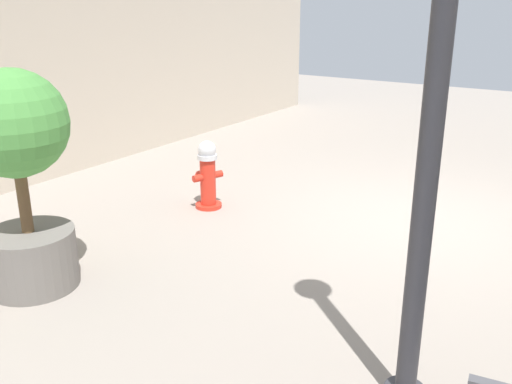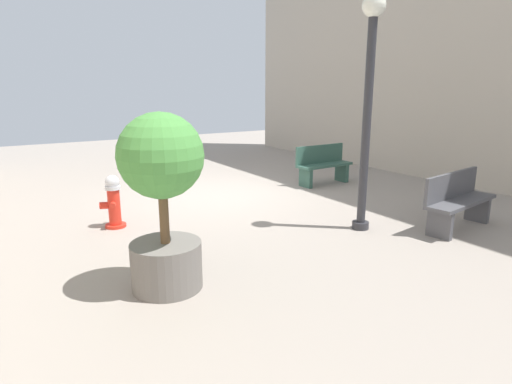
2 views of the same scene
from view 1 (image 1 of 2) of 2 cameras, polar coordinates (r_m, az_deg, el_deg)
ground_plane at (r=7.32m, az=16.60°, el=-2.97°), size 23.40×23.40×0.00m
fire_hydrant at (r=7.41m, az=-4.91°, el=1.79°), size 0.41×0.43×0.91m
planter_tree at (r=5.52m, az=-22.77°, el=2.37°), size 0.97×0.97×2.08m
street_lamp at (r=3.38m, az=17.96°, el=12.59°), size 0.36×0.36×3.70m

